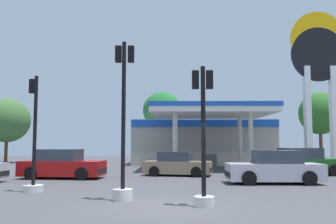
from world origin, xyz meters
The scene contains 13 objects.
ground_plane centered at (0.00, 0.00, 0.00)m, with size 90.00×90.00×0.00m, color #47474C.
gas_station centered at (2.87, 21.14, 2.25)m, with size 12.40×13.03×4.57m.
station_pole_sign centered at (10.66, 14.63, 7.21)m, with size 3.93×0.56×11.42m.
car_2 centered at (0.40, 10.28, 0.63)m, with size 4.15×2.42×1.40m.
car_3 centered at (-5.84, 8.59, 0.71)m, with size 4.52×2.29×1.57m.
car_4 centered at (7.84, 10.66, 0.73)m, with size 4.75×2.61×1.61m.
car_5 centered at (4.89, 6.19, 0.71)m, with size 4.36×2.02×1.56m.
traffic_signal_0 centered at (-1.57, 1.12, 1.99)m, with size 0.65×0.68×5.35m.
traffic_signal_1 centered at (1.02, -0.02, 1.73)m, with size 0.65×0.67×4.25m.
traffic_signal_2 centered at (-5.37, 3.17, 1.35)m, with size 0.76×0.76×4.56m.
tree_0 centered at (-15.96, 23.97, 4.12)m, with size 4.38×4.38×6.27m.
tree_1 centered at (-0.84, 24.46, 5.11)m, with size 3.79×3.79×6.96m.
tree_2 centered at (15.50, 26.51, 4.99)m, with size 4.26×4.26×7.20m.
Camera 1 is at (0.04, -11.08, 1.88)m, focal length 38.72 mm.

